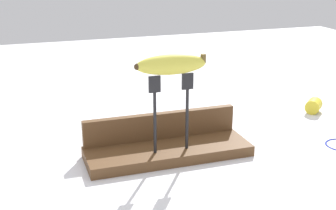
# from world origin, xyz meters

# --- Properties ---
(ground_plane) EXTENTS (3.00, 3.00, 0.00)m
(ground_plane) POSITION_xyz_m (0.00, 0.00, 0.00)
(ground_plane) COLOR silver
(wooden_board) EXTENTS (0.38, 0.13, 0.02)m
(wooden_board) POSITION_xyz_m (0.00, 0.00, 0.01)
(wooden_board) COLOR brown
(wooden_board) RESTS_ON ground
(board_backstop) EXTENTS (0.37, 0.02, 0.06)m
(board_backstop) POSITION_xyz_m (0.00, 0.05, 0.06)
(board_backstop) COLOR brown
(board_backstop) RESTS_ON wooden_board
(fork_stand_center) EXTENTS (0.10, 0.01, 0.18)m
(fork_stand_center) POSITION_xyz_m (-0.00, -0.02, 0.13)
(fork_stand_center) COLOR black
(fork_stand_center) RESTS_ON wooden_board
(banana_raised_center) EXTENTS (0.16, 0.04, 0.04)m
(banana_raised_center) POSITION_xyz_m (-0.00, -0.02, 0.22)
(banana_raised_center) COLOR #DBD147
(banana_raised_center) RESTS_ON fork_stand_center
(fork_fallen_near) EXTENTS (0.07, 0.17, 0.01)m
(fork_fallen_near) POSITION_xyz_m (0.09, 0.12, 0.00)
(fork_fallen_near) COLOR black
(fork_fallen_near) RESTS_ON ground
(banana_chunk_far) EXTENTS (0.06, 0.06, 0.04)m
(banana_chunk_far) POSITION_xyz_m (0.50, 0.15, 0.02)
(banana_chunk_far) COLOR yellow
(banana_chunk_far) RESTS_ON ground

